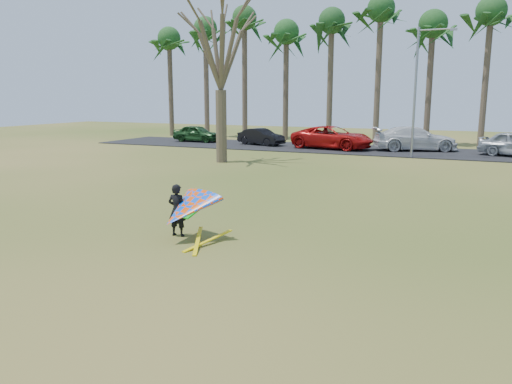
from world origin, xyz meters
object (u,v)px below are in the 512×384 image
at_px(car_1, 261,137).
at_px(kite_flyer, 186,210).
at_px(car_2, 332,137).
at_px(bare_tree_left, 220,41).
at_px(streetlight, 418,86).
at_px(car_3, 415,139).
at_px(car_0, 197,133).

height_order(car_1, kite_flyer, kite_flyer).
relative_size(car_1, car_2, 0.66).
bearing_deg(kite_flyer, bare_tree_left, 114.41).
height_order(streetlight, kite_flyer, streetlight).
xyz_separation_m(car_1, kite_flyer, (8.57, -24.97, 0.13)).
xyz_separation_m(car_3, kite_flyer, (-3.02, -25.62, -0.06)).
bearing_deg(car_0, bare_tree_left, -142.18).
relative_size(streetlight, kite_flyer, 3.35).
height_order(bare_tree_left, car_2, bare_tree_left).
bearing_deg(streetlight, kite_flyer, -98.93).
xyz_separation_m(car_1, car_3, (11.59, 0.64, 0.19)).
height_order(car_0, car_3, car_3).
relative_size(bare_tree_left, car_1, 2.48).
bearing_deg(car_0, car_1, -93.08).
distance_m(bare_tree_left, car_1, 12.03).
relative_size(streetlight, car_0, 1.96).
bearing_deg(car_2, streetlight, -103.54).
bearing_deg(car_0, car_2, -93.54).
relative_size(car_1, kite_flyer, 1.64).
bearing_deg(streetlight, car_1, 165.32).
distance_m(car_0, car_2, 12.03).
xyz_separation_m(car_2, kite_flyer, (2.66, -24.46, -0.04)).
bearing_deg(car_3, car_2, 81.07).
relative_size(streetlight, car_2, 1.35).
height_order(streetlight, car_0, streetlight).
height_order(streetlight, car_1, streetlight).
bearing_deg(bare_tree_left, car_2, 67.11).
bearing_deg(kite_flyer, car_3, 83.27).
xyz_separation_m(streetlight, car_2, (-6.09, 2.63, -3.58)).
bearing_deg(bare_tree_left, car_1, 100.27).
bearing_deg(bare_tree_left, kite_flyer, -65.59).
distance_m(streetlight, kite_flyer, 22.40).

